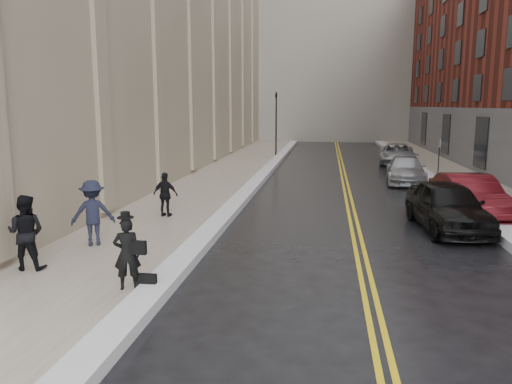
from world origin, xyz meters
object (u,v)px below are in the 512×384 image
(car_maroon, at_px, (469,196))
(pedestrian_a, at_px, (26,232))
(pedestrian_main, at_px, (127,254))
(car_black, at_px, (448,206))
(pedestrian_b, at_px, (93,213))
(car_silver_far, at_px, (397,154))
(pedestrian_c, at_px, (166,195))
(car_silver_near, at_px, (406,170))

(car_maroon, distance_m, pedestrian_a, 15.09)
(car_maroon, distance_m, pedestrian_main, 13.33)
(car_black, distance_m, pedestrian_b, 11.40)
(car_silver_far, relative_size, pedestrian_main, 3.27)
(pedestrian_a, xyz_separation_m, pedestrian_c, (1.50, 6.22, -0.12))
(car_maroon, bearing_deg, pedestrian_b, -158.75)
(car_maroon, relative_size, car_silver_near, 1.00)
(car_maroon, relative_size, pedestrian_main, 3.01)
(car_maroon, relative_size, pedestrian_c, 3.00)
(car_silver_near, distance_m, car_silver_far, 8.90)
(car_silver_far, distance_m, pedestrian_a, 28.45)
(pedestrian_main, height_order, pedestrian_b, pedestrian_b)
(car_maroon, relative_size, car_silver_far, 0.92)
(pedestrian_b, relative_size, pedestrian_c, 1.18)
(pedestrian_a, bearing_deg, pedestrian_main, 156.04)
(car_black, distance_m, car_silver_near, 10.62)
(pedestrian_c, bearing_deg, car_silver_far, -111.01)
(car_black, relative_size, pedestrian_c, 3.00)
(car_maroon, height_order, pedestrian_b, pedestrian_b)
(pedestrian_c, bearing_deg, pedestrian_main, 109.60)
(pedestrian_a, relative_size, pedestrian_c, 1.15)
(pedestrian_b, height_order, pedestrian_c, pedestrian_b)
(car_silver_near, height_order, car_silver_far, car_silver_far)
(car_silver_near, xyz_separation_m, car_silver_far, (0.69, 8.88, 0.03))
(pedestrian_main, bearing_deg, car_maroon, -154.76)
(pedestrian_main, distance_m, pedestrian_b, 4.00)
(car_maroon, xyz_separation_m, car_silver_near, (-1.06, 8.50, -0.10))
(car_silver_far, height_order, pedestrian_b, pedestrian_b)
(car_maroon, bearing_deg, car_silver_far, 85.70)
(pedestrian_a, bearing_deg, car_silver_near, -130.89)
(car_black, xyz_separation_m, pedestrian_b, (-10.70, -3.91, 0.27))
(pedestrian_main, xyz_separation_m, pedestrian_a, (-2.99, 0.94, 0.13))
(car_black, xyz_separation_m, car_maroon, (1.26, 2.11, -0.03))
(car_black, bearing_deg, car_silver_far, 82.05)
(pedestrian_a, distance_m, pedestrian_c, 6.39)
(car_silver_far, height_order, pedestrian_c, pedestrian_c)
(pedestrian_c, bearing_deg, car_black, -172.28)
(car_silver_far, xyz_separation_m, pedestrian_a, (-12.23, -25.69, 0.35))
(car_silver_near, bearing_deg, car_maroon, -77.96)
(car_silver_far, xyz_separation_m, pedestrian_c, (-10.73, -19.47, 0.23))
(pedestrian_a, bearing_deg, car_black, -157.77)
(car_silver_near, height_order, pedestrian_a, pedestrian_a)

